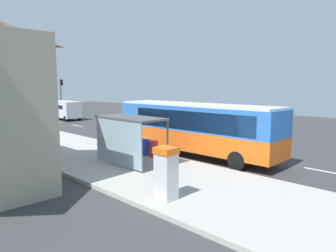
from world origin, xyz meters
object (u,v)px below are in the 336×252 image
object	(u,v)px
traffic_light_near_side	(61,91)
bus_shelter	(126,128)
sedan_near	(55,112)
ticket_machine	(166,173)
traffic_light_median	(21,90)
bus	(194,126)
white_van	(65,109)
sedan_far	(27,108)
recycling_bin_blue	(146,147)
recycling_bin_red	(153,149)

from	to	relation	value
traffic_light_near_side	bus_shelter	size ratio (longest dim) A/B	1.29
sedan_near	ticket_machine	distance (m)	33.71
sedan_near	bus_shelter	world-z (taller)	bus_shelter
sedan_near	traffic_light_median	world-z (taller)	traffic_light_median
bus	bus_shelter	size ratio (longest dim) A/B	2.77
white_van	sedan_far	xyz separation A→B (m)	(0.10, 12.63, -0.55)
sedan_far	ticket_machine	distance (m)	42.85
bus	white_van	world-z (taller)	bus
traffic_light_median	bus	bearing A→B (deg)	-93.61
white_van	traffic_light_near_side	xyz separation A→B (m)	(3.30, 7.46, 2.08)
bus	white_van	bearing A→B (deg)	80.89
recycling_bin_blue	ticket_machine	bearing A→B (deg)	-125.04
ticket_machine	recycling_bin_red	xyz separation A→B (m)	(4.29, 5.41, -0.52)
white_van	traffic_light_median	bearing A→B (deg)	101.27
bus	traffic_light_median	world-z (taller)	traffic_light_median
white_van	sedan_near	xyz separation A→B (m)	(0.10, 3.10, -0.55)
recycling_bin_blue	traffic_light_median	bearing A→B (deg)	81.77
recycling_bin_blue	traffic_light_near_side	size ratio (longest dim) A/B	0.18
bus	white_van	size ratio (longest dim) A/B	2.10
recycling_bin_red	recycling_bin_blue	bearing A→B (deg)	90.00
white_van	bus_shelter	bearing A→B (deg)	-109.93
recycling_bin_red	bus_shelter	size ratio (longest dim) A/B	0.24
sedan_near	recycling_bin_red	size ratio (longest dim) A/B	4.70
white_van	sedan_near	distance (m)	3.15
white_van	traffic_light_median	distance (m)	9.50
bus	ticket_machine	size ratio (longest dim) A/B	5.71
sedan_far	bus_shelter	bearing A→B (deg)	-103.47
bus	recycling_bin_red	distance (m)	2.92
sedan_far	bus_shelter	xyz separation A→B (m)	(-8.71, -36.38, 1.31)
white_van	ticket_machine	bearing A→B (deg)	-110.34
recycling_bin_red	sedan_near	bearing A→B (deg)	76.22
recycling_bin_red	recycling_bin_blue	xyz separation A→B (m)	(0.00, 0.70, 0.00)
traffic_light_median	ticket_machine	bearing A→B (deg)	-103.19
ticket_machine	bus_shelter	distance (m)	5.57
sedan_far	bus_shelter	distance (m)	37.43
recycling_bin_blue	traffic_light_median	world-z (taller)	traffic_light_median
sedan_near	recycling_bin_red	distance (m)	27.31
recycling_bin_red	traffic_light_near_side	size ratio (longest dim) A/B	0.18
traffic_light_near_side	traffic_light_median	xyz separation A→B (m)	(-5.10, 1.60, 0.15)
recycling_bin_red	traffic_light_near_side	bearing A→B (deg)	72.57
sedan_far	bus	bearing A→B (deg)	-96.19
sedan_near	bus	bearing A→B (deg)	-98.31
ticket_machine	recycling_bin_blue	xyz separation A→B (m)	(4.29, 6.11, -0.52)
bus	sedan_near	size ratio (longest dim) A/B	2.48
white_van	traffic_light_median	size ratio (longest dim) A/B	0.98
traffic_light_near_side	traffic_light_median	world-z (taller)	traffic_light_median
traffic_light_median	white_van	bearing A→B (deg)	-78.73
bus	bus_shelter	world-z (taller)	bus
ticket_machine	traffic_light_near_side	size ratio (longest dim) A/B	0.38
sedan_far	traffic_light_median	distance (m)	4.91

